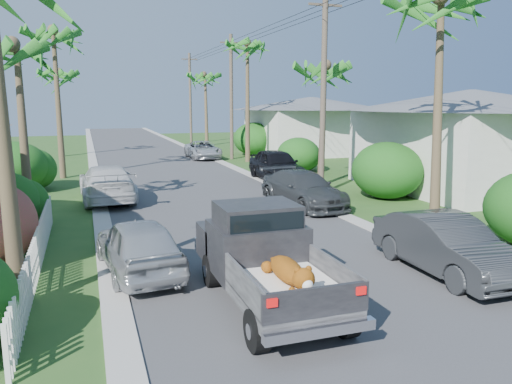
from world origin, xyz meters
name	(u,v)px	position (x,y,z in m)	size (l,w,h in m)	color
ground	(359,328)	(0.00, 0.00, 0.00)	(120.00, 120.00, 0.00)	#2A511E
road	(163,167)	(0.00, 25.00, 0.01)	(8.00, 100.00, 0.02)	#38383A
curb_left	(94,169)	(-4.30, 25.00, 0.03)	(0.60, 100.00, 0.06)	#A5A39E
curb_right	(226,164)	(4.30, 25.00, 0.03)	(0.60, 100.00, 0.06)	#A5A39E
pickup_truck	(261,253)	(-1.25, 2.01, 1.01)	(1.98, 5.12, 2.06)	black
parked_car_rn	(446,246)	(3.60, 2.02, 0.72)	(1.53, 4.39, 1.45)	#2B2D30
parked_car_rm	(303,189)	(3.60, 10.58, 0.70)	(1.97, 4.85, 1.41)	#34373A
parked_car_rf	(276,165)	(5.00, 17.23, 0.84)	(1.99, 4.94, 1.68)	black
parked_car_rd	(203,150)	(3.60, 28.89, 0.65)	(2.15, 4.66, 1.30)	#B6B9BE
parked_car_ln	(138,246)	(-3.60, 4.53, 0.70)	(1.66, 4.12, 1.40)	#B4B7BC
parked_car_lf	(107,183)	(-3.93, 14.34, 0.77)	(2.16, 5.31, 1.54)	silver
palm_l_b	(16,46)	(-6.80, 12.00, 6.15)	(4.40, 4.40, 7.40)	brown
palm_l_c	(53,32)	(-6.00, 22.00, 7.91)	(4.40, 4.40, 9.20)	brown
palm_l_d	(56,72)	(-6.50, 34.00, 6.44)	(4.40, 4.40, 7.70)	brown
palm_r_b	(324,66)	(6.60, 15.00, 5.95)	(4.40, 4.40, 7.20)	brown
palm_r_c	(247,44)	(6.20, 26.00, 8.11)	(4.40, 4.40, 9.40)	brown
palm_r_d	(205,75)	(6.50, 40.00, 6.74)	(4.40, 4.40, 8.00)	brown
shrub_l_c	(2,202)	(-7.40, 10.00, 1.00)	(2.40, 2.64, 2.00)	#174614
shrub_l_d	(13,167)	(-8.00, 18.00, 1.20)	(3.20, 3.52, 2.40)	#174614
shrub_r_b	(387,170)	(7.80, 11.00, 1.25)	(3.00, 3.30, 2.50)	#174614
shrub_r_c	(298,155)	(7.50, 20.00, 1.05)	(2.60, 2.86, 2.10)	#174614
shrub_r_d	(254,139)	(8.00, 30.00, 1.30)	(3.20, 3.52, 2.60)	#174614
picket_fence	(38,252)	(-6.00, 5.50, 0.50)	(0.10, 11.00, 1.00)	white
house_right_near	(468,143)	(13.00, 12.00, 2.22)	(8.00, 9.00, 4.80)	silver
house_right_far	(311,128)	(13.00, 30.00, 2.12)	(9.00, 8.00, 4.60)	silver
utility_pole_b	(323,93)	(5.60, 13.00, 4.60)	(1.60, 0.26, 9.00)	brown
utility_pole_c	(231,96)	(5.60, 28.00, 4.60)	(1.60, 0.26, 9.00)	brown
utility_pole_d	(190,98)	(5.60, 43.00, 4.60)	(1.60, 0.26, 9.00)	brown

